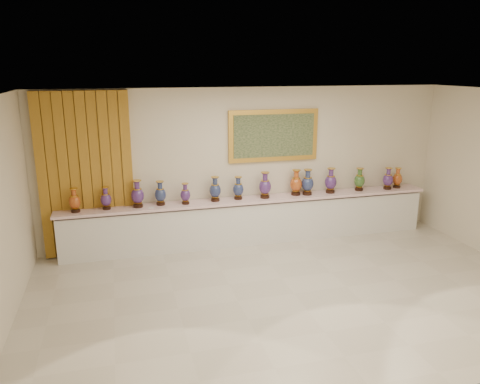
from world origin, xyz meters
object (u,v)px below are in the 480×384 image
at_px(counter, 252,221).
at_px(vase_1, 106,199).
at_px(vase_0, 75,201).
at_px(vase_2, 138,195).

distance_m(counter, vase_1, 2.80).
distance_m(counter, vase_0, 3.31).
relative_size(vase_1, vase_2, 0.82).
bearing_deg(vase_2, counter, 0.49).
distance_m(counter, vase_2, 2.27).
bearing_deg(vase_1, vase_0, -176.43).
bearing_deg(counter, vase_1, -179.81).
distance_m(vase_0, vase_1, 0.53).
xyz_separation_m(counter, vase_1, (-2.72, -0.01, 0.65)).
height_order(vase_0, vase_2, vase_2).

